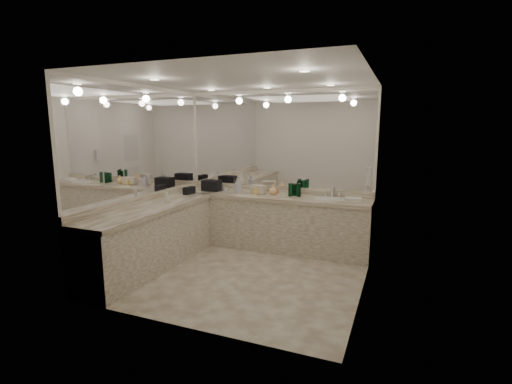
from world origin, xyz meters
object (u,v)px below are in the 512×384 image
at_px(black_toiletry_bag, 212,186).
at_px(soap_bottle_b, 238,186).
at_px(cream_cosmetic_case, 258,190).
at_px(hand_towel, 353,199).
at_px(sink, 330,199).
at_px(wall_phone, 369,176).
at_px(soap_bottle_a, 237,185).
at_px(soap_bottle_c, 273,190).

relative_size(black_toiletry_bag, soap_bottle_b, 1.45).
height_order(cream_cosmetic_case, hand_towel, cream_cosmetic_case).
xyz_separation_m(sink, wall_phone, (0.61, -0.50, 0.46)).
height_order(soap_bottle_a, soap_bottle_b, soap_bottle_a).
distance_m(black_toiletry_bag, cream_cosmetic_case, 0.85).
xyz_separation_m(black_toiletry_bag, soap_bottle_b, (0.48, 0.04, 0.02)).
distance_m(cream_cosmetic_case, soap_bottle_c, 0.25).
bearing_deg(cream_cosmetic_case, soap_bottle_b, -166.31).
relative_size(sink, black_toiletry_bag, 1.41).
bearing_deg(wall_phone, soap_bottle_b, 166.82).
relative_size(hand_towel, soap_bottle_a, 1.03).
bearing_deg(wall_phone, hand_towel, 115.35).
height_order(sink, soap_bottle_b, soap_bottle_b).
xyz_separation_m(black_toiletry_bag, cream_cosmetic_case, (0.85, 0.06, -0.02)).
bearing_deg(soap_bottle_c, soap_bottle_b, -176.99).
bearing_deg(soap_bottle_a, soap_bottle_c, -3.31).
xyz_separation_m(hand_towel, soap_bottle_c, (-1.30, 0.01, 0.06)).
height_order(black_toiletry_bag, soap_bottle_a, soap_bottle_a).
height_order(sink, hand_towel, hand_towel).
bearing_deg(black_toiletry_bag, sink, 0.79).
bearing_deg(black_toiletry_bag, cream_cosmetic_case, 3.94).
distance_m(sink, wall_phone, 0.91).
relative_size(soap_bottle_a, soap_bottle_b, 1.09).
relative_size(hand_towel, soap_bottle_b, 1.12).
height_order(sink, wall_phone, wall_phone).
height_order(sink, black_toiletry_bag, black_toiletry_bag).
height_order(soap_bottle_a, soap_bottle_c, soap_bottle_a).
height_order(black_toiletry_bag, soap_bottle_b, soap_bottle_b).
bearing_deg(sink, soap_bottle_c, 177.46).
bearing_deg(soap_bottle_c, wall_phone, -19.26).
height_order(hand_towel, soap_bottle_a, soap_bottle_a).
xyz_separation_m(wall_phone, soap_bottle_c, (-1.55, 0.54, -0.37)).
height_order(cream_cosmetic_case, soap_bottle_a, soap_bottle_a).
relative_size(soap_bottle_a, soap_bottle_c, 1.42).
height_order(wall_phone, soap_bottle_c, wall_phone).
bearing_deg(sink, soap_bottle_b, 179.66).
bearing_deg(cream_cosmetic_case, black_toiletry_bag, -165.65).
bearing_deg(wall_phone, cream_cosmetic_case, 163.61).
height_order(black_toiletry_bag, soap_bottle_c, black_toiletry_bag).
bearing_deg(hand_towel, sink, -174.66).
height_order(cream_cosmetic_case, soap_bottle_b, soap_bottle_b).
relative_size(wall_phone, hand_towel, 1.00).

